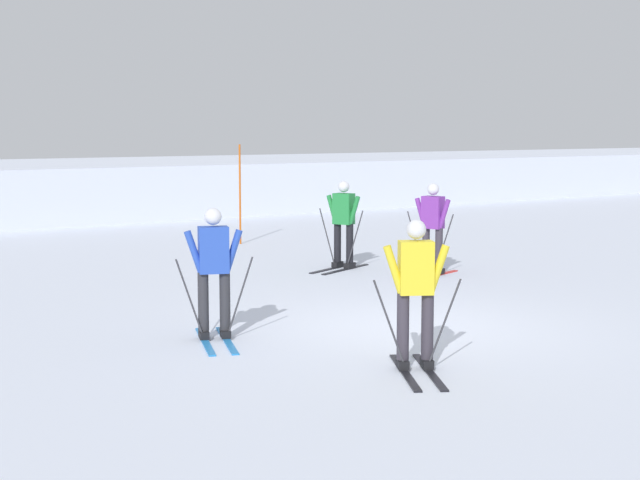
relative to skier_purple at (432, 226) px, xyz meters
name	(u,v)px	position (x,y,z in m)	size (l,w,h in m)	color
ground_plane	(406,327)	(-3.43, -3.39, -0.92)	(120.00, 120.00, 0.00)	silver
skier_purple	(432,226)	(0.00, 0.00, 0.00)	(1.64, 0.96, 1.71)	red
skier_blue	(214,269)	(-5.96, -2.56, 0.00)	(0.95, 1.62, 1.71)	#237AC6
skier_yellow	(416,290)	(-4.83, -5.23, 0.00)	(1.11, 1.57, 1.71)	black
skier_green	(343,222)	(-0.90, 1.58, 0.00)	(1.62, 0.96, 1.71)	black
trail_marker_pole	(240,194)	(-0.59, 6.17, 0.26)	(0.05, 0.05, 2.35)	#C65614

